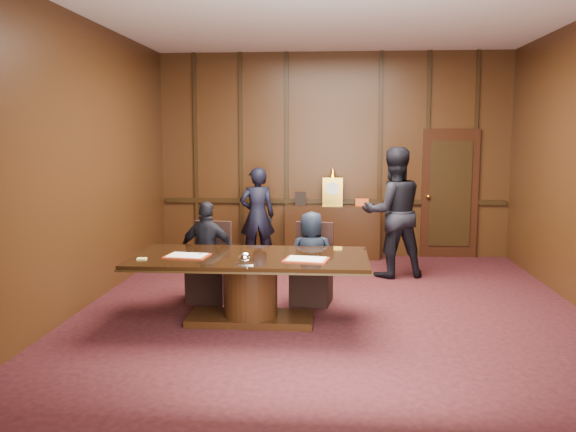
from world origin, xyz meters
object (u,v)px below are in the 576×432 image
Objects in this scene: signatory_left at (208,252)px; witness_left at (257,216)px; conference_table at (251,278)px; signatory_right at (311,258)px; witness_right at (393,212)px; sideboard at (332,229)px.

witness_left is (0.33, 2.38, 0.15)m from signatory_left.
witness_left reaches higher than conference_table.
conference_table is 1.66× the size of witness_left.
conference_table is 3.21m from witness_left.
witness_left is at bearing -74.00° from signatory_right.
signatory_right is 2.01m from witness_right.
sideboard is at bearing 76.52° from conference_table.
signatory_left reaches higher than conference_table.
witness_right is (0.89, -1.35, 0.47)m from sideboard.
witness_right is at bearing 146.37° from witness_left.
conference_table is 1.03m from signatory_right.
conference_table is 2.25× the size of signatory_right.
witness_left is 0.82× the size of witness_right.
signatory_left is 1.09× the size of signatory_right.
conference_table is at bearing 44.74° from signatory_right.
sideboard is 2.97m from signatory_right.
witness_left reaches higher than signatory_right.
signatory_left is 1.30m from signatory_right.
witness_left is (-0.32, 3.18, 0.28)m from conference_table.
witness_left is at bearing -154.80° from sideboard.
sideboard is 3.35m from signatory_left.
witness_left is (-0.97, 2.38, 0.21)m from signatory_right.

